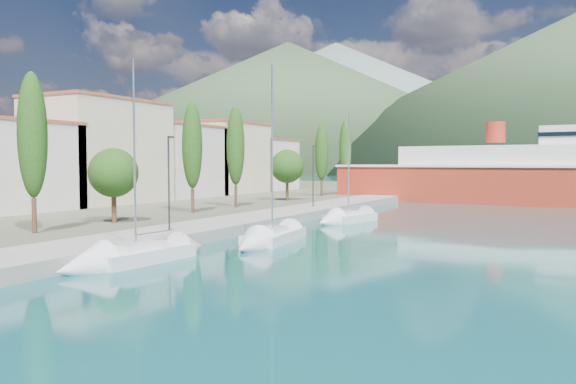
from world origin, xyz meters
The scene contains 10 objects.
ground centered at (0.00, 120.00, 0.00)m, with size 1400.00×1400.00×0.00m, color #114E52.
quay centered at (-9.00, 26.00, 0.40)m, with size 5.00×88.00×0.80m, color gray.
land_strip centered at (-47.00, 36.00, 0.35)m, with size 70.00×148.00×0.70m, color #565644.
town_buildings centered at (-32.00, 36.91, 5.57)m, with size 9.20×69.20×11.30m.
tree_row centered at (-15.89, 31.86, 5.83)m, with size 3.91×62.37×10.56m.
lamp_posts centered at (-9.00, 14.23, 4.08)m, with size 0.15×45.90×6.06m.
sailboat_near centered at (-5.79, 6.36, 0.31)m, with size 3.14×8.05×11.28m.
sailboat_mid centered at (-2.81, 15.93, 0.30)m, with size 3.24×8.71×12.24m.
sailboat_far centered at (-3.52, 30.18, 0.30)m, with size 3.82×7.42×10.43m.
ferry centered at (12.54, 62.29, 3.33)m, with size 55.60×14.67×10.93m.
Camera 1 is at (14.50, -13.84, 5.15)m, focal length 35.00 mm.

